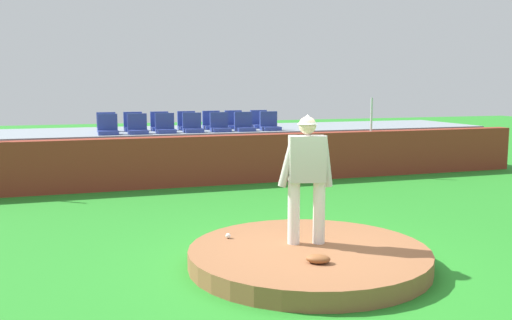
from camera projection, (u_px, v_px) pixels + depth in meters
ground_plane at (308, 265)px, 7.48m from camera, size 60.00×60.00×0.00m
pitchers_mound at (309, 257)px, 7.47m from camera, size 3.22×3.22×0.24m
pitcher at (307, 169)px, 7.53m from camera, size 0.75×0.37×1.77m
baseball at (228, 236)px, 7.91m from camera, size 0.07×0.07×0.07m
fielding_glove at (318, 259)px, 6.80m from camera, size 0.36×0.32×0.11m
brick_barrier at (202, 161)px, 13.48m from camera, size 17.94×0.40×1.20m
fence_post_right at (371, 114)px, 14.77m from camera, size 0.06×0.06×0.89m
bleacher_platform at (185, 151)px, 15.44m from camera, size 17.35×3.16×1.21m
stadium_chair_0 at (108, 128)px, 13.70m from camera, size 0.48×0.44×0.50m
stadium_chair_1 at (138, 127)px, 13.90m from camera, size 0.48×0.44×0.50m
stadium_chair_2 at (165, 127)px, 14.14m from camera, size 0.48×0.44×0.50m
stadium_chair_3 at (193, 126)px, 14.35m from camera, size 0.48×0.44×0.50m
stadium_chair_4 at (220, 125)px, 14.60m from camera, size 0.48×0.44×0.50m
stadium_chair_5 at (244, 125)px, 14.77m from camera, size 0.48×0.44×0.50m
stadium_chair_6 at (270, 124)px, 15.03m from camera, size 0.48×0.44×0.50m
stadium_chair_7 at (107, 126)px, 14.55m from camera, size 0.48×0.44×0.50m
stadium_chair_8 at (133, 125)px, 14.78m from camera, size 0.48×0.44×0.50m
stadium_chair_9 at (160, 125)px, 14.95m from camera, size 0.48×0.44×0.50m
stadium_chair_10 at (187, 124)px, 15.20m from camera, size 0.48×0.44×0.50m
stadium_chair_11 at (212, 123)px, 15.43m from camera, size 0.48×0.44×0.50m
stadium_chair_12 at (234, 123)px, 15.65m from camera, size 0.48×0.44×0.50m
stadium_chair_13 at (260, 122)px, 15.84m from camera, size 0.48×0.44×0.50m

